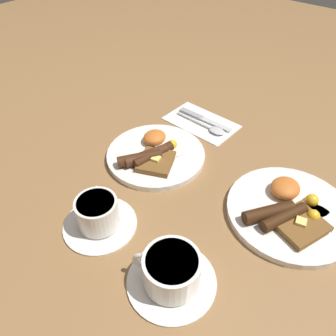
{
  "coord_description": "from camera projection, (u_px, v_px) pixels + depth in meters",
  "views": [
    {
      "loc": [
        0.47,
        0.43,
        0.54
      ],
      "look_at": [
        0.03,
        0.07,
        0.03
      ],
      "focal_mm": 35.0,
      "sensor_mm": 36.0,
      "label": 1
    }
  ],
  "objects": [
    {
      "name": "teacup_near",
      "position": [
        98.0,
        215.0,
        0.65
      ],
      "size": [
        0.15,
        0.15,
        0.07
      ],
      "color": "white",
      "rests_on": "ground_plane"
    },
    {
      "name": "knife",
      "position": [
        202.0,
        118.0,
        0.95
      ],
      "size": [
        0.02,
        0.17,
        0.01
      ],
      "rotation": [
        0.0,
        0.0,
        1.56
      ],
      "color": "silver",
      "rests_on": "napkin"
    },
    {
      "name": "teacup_far",
      "position": [
        171.0,
        272.0,
        0.56
      ],
      "size": [
        0.16,
        0.16,
        0.07
      ],
      "color": "white",
      "rests_on": "ground_plane"
    },
    {
      "name": "spoon",
      "position": [
        212.0,
        128.0,
        0.91
      ],
      "size": [
        0.03,
        0.16,
        0.01
      ],
      "rotation": [
        0.0,
        0.0,
        1.53
      ],
      "color": "silver",
      "rests_on": "napkin"
    },
    {
      "name": "breakfast_plate_far",
      "position": [
        290.0,
        211.0,
        0.68
      ],
      "size": [
        0.26,
        0.26,
        0.05
      ],
      "color": "white",
      "rests_on": "ground_plane"
    },
    {
      "name": "ground_plane",
      "position": [
        156.0,
        157.0,
        0.83
      ],
      "size": [
        3.0,
        3.0,
        0.0
      ],
      "primitive_type": "plane",
      "color": "olive"
    },
    {
      "name": "breakfast_plate_near",
      "position": [
        155.0,
        154.0,
        0.82
      ],
      "size": [
        0.25,
        0.25,
        0.04
      ],
      "color": "white",
      "rests_on": "ground_plane"
    },
    {
      "name": "napkin",
      "position": [
        202.0,
        122.0,
        0.94
      ],
      "size": [
        0.13,
        0.2,
        0.01
      ],
      "primitive_type": "cube",
      "rotation": [
        0.0,
        0.0,
        -0.03
      ],
      "color": "white",
      "rests_on": "ground_plane"
    }
  ]
}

